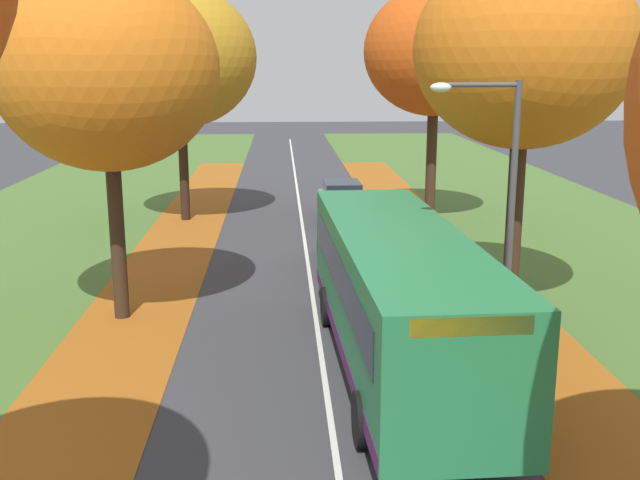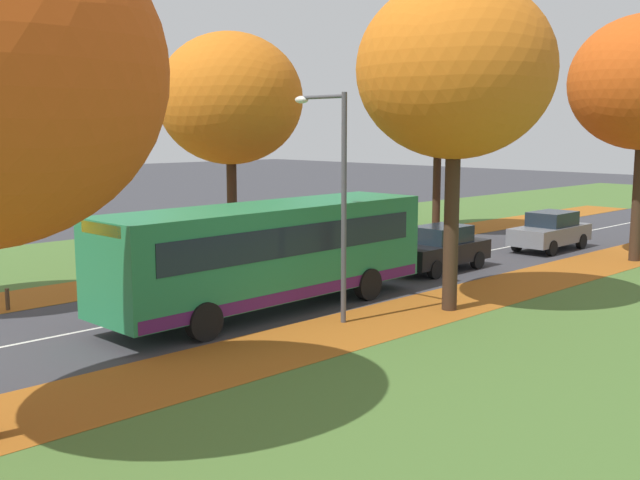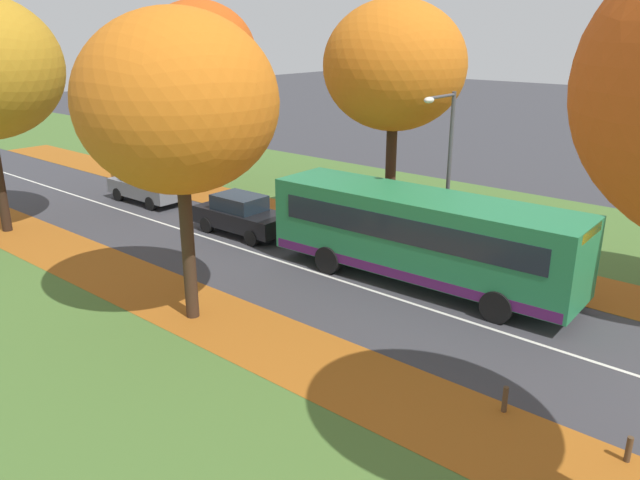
{
  "view_description": "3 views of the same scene",
  "coord_description": "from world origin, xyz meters",
  "px_view_note": "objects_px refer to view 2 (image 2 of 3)",
  "views": [
    {
      "loc": [
        -0.86,
        -4.77,
        6.31
      ],
      "look_at": [
        0.2,
        15.03,
        1.64
      ],
      "focal_mm": 42.0,
      "sensor_mm": 36.0,
      "label": 1
    },
    {
      "loc": [
        17.43,
        -3.33,
        5.07
      ],
      "look_at": [
        0.56,
        12.91,
        1.59
      ],
      "focal_mm": 42.0,
      "sensor_mm": 36.0,
      "label": 2
    },
    {
      "loc": [
        -15.11,
        0.04,
        8.04
      ],
      "look_at": [
        -0.71,
        12.35,
        1.55
      ],
      "focal_mm": 35.0,
      "sensor_mm": 36.0,
      "label": 3
    }
  ],
  "objects_px": {
    "bus": "(269,251)",
    "tree_right_near": "(455,70)",
    "tree_left_near": "(230,99)",
    "tree_left_mid": "(439,98)",
    "car_black_lead": "(440,248)",
    "car_grey_following": "(550,231)",
    "bollard_fourth": "(7,299)",
    "streetlamp_right": "(335,181)"
  },
  "relations": [
    {
      "from": "tree_left_near",
      "to": "streetlamp_right",
      "type": "distance_m",
      "value": 9.49
    },
    {
      "from": "tree_left_near",
      "to": "bollard_fourth",
      "type": "bearing_deg",
      "value": -81.1
    },
    {
      "from": "tree_left_near",
      "to": "car_black_lead",
      "type": "distance_m",
      "value": 9.39
    },
    {
      "from": "bus",
      "to": "tree_left_mid",
      "type": "bearing_deg",
      "value": 111.72
    },
    {
      "from": "streetlamp_right",
      "to": "bus",
      "type": "height_order",
      "value": "streetlamp_right"
    },
    {
      "from": "tree_left_near",
      "to": "bus",
      "type": "relative_size",
      "value": 0.82
    },
    {
      "from": "car_grey_following",
      "to": "tree_left_near",
      "type": "bearing_deg",
      "value": -119.39
    },
    {
      "from": "bus",
      "to": "car_black_lead",
      "type": "height_order",
      "value": "bus"
    },
    {
      "from": "bus",
      "to": "car_black_lead",
      "type": "relative_size",
      "value": 2.47
    },
    {
      "from": "bus",
      "to": "car_grey_following",
      "type": "distance_m",
      "value": 15.42
    },
    {
      "from": "tree_left_mid",
      "to": "bollard_fourth",
      "type": "xyz_separation_m",
      "value": [
        1.28,
        -21.37,
        -6.25
      ]
    },
    {
      "from": "tree_left_near",
      "to": "streetlamp_right",
      "type": "height_order",
      "value": "tree_left_near"
    },
    {
      "from": "bollard_fourth",
      "to": "tree_right_near",
      "type": "bearing_deg",
      "value": 46.33
    },
    {
      "from": "tree_left_near",
      "to": "car_grey_following",
      "type": "bearing_deg",
      "value": 60.61
    },
    {
      "from": "tree_right_near",
      "to": "bollard_fourth",
      "type": "xyz_separation_m",
      "value": [
        -8.62,
        -9.03,
        -6.33
      ]
    },
    {
      "from": "tree_right_near",
      "to": "car_black_lead",
      "type": "height_order",
      "value": "tree_right_near"
    },
    {
      "from": "tree_left_mid",
      "to": "car_grey_following",
      "type": "xyz_separation_m",
      "value": [
        6.48,
        -0.61,
        -5.75
      ]
    },
    {
      "from": "tree_left_mid",
      "to": "car_black_lead",
      "type": "bearing_deg",
      "value": -51.88
    },
    {
      "from": "tree_left_mid",
      "to": "tree_right_near",
      "type": "distance_m",
      "value": 15.82
    },
    {
      "from": "tree_left_near",
      "to": "tree_left_mid",
      "type": "relative_size",
      "value": 0.92
    },
    {
      "from": "tree_left_mid",
      "to": "car_grey_following",
      "type": "relative_size",
      "value": 2.21
    },
    {
      "from": "tree_left_mid",
      "to": "streetlamp_right",
      "type": "height_order",
      "value": "tree_left_mid"
    },
    {
      "from": "tree_right_near",
      "to": "car_black_lead",
      "type": "bearing_deg",
      "value": 129.78
    },
    {
      "from": "tree_right_near",
      "to": "streetlamp_right",
      "type": "xyz_separation_m",
      "value": [
        -1.42,
        -3.17,
        -2.91
      ]
    },
    {
      "from": "tree_left_mid",
      "to": "car_grey_following",
      "type": "distance_m",
      "value": 8.68
    },
    {
      "from": "tree_left_mid",
      "to": "tree_left_near",
      "type": "bearing_deg",
      "value": -90.6
    },
    {
      "from": "streetlamp_right",
      "to": "car_black_lead",
      "type": "xyz_separation_m",
      "value": [
        -2.4,
        7.77,
        -2.92
      ]
    },
    {
      "from": "car_grey_following",
      "to": "bus",
      "type": "bearing_deg",
      "value": -90.4
    },
    {
      "from": "tree_right_near",
      "to": "car_black_lead",
      "type": "xyz_separation_m",
      "value": [
        -3.82,
        4.59,
        -5.83
      ]
    },
    {
      "from": "bus",
      "to": "tree_right_near",
      "type": "bearing_deg",
      "value": 46.01
    },
    {
      "from": "car_black_lead",
      "to": "tree_left_near",
      "type": "bearing_deg",
      "value": -143.51
    },
    {
      "from": "tree_left_near",
      "to": "bollard_fourth",
      "type": "relative_size",
      "value": 13.69
    },
    {
      "from": "car_grey_following",
      "to": "car_black_lead",
      "type": "bearing_deg",
      "value": -93.21
    },
    {
      "from": "tree_left_mid",
      "to": "tree_right_near",
      "type": "height_order",
      "value": "tree_left_mid"
    },
    {
      "from": "bus",
      "to": "car_grey_following",
      "type": "relative_size",
      "value": 2.48
    },
    {
      "from": "bollard_fourth",
      "to": "bus",
      "type": "height_order",
      "value": "bus"
    },
    {
      "from": "tree_left_mid",
      "to": "car_black_lead",
      "type": "distance_m",
      "value": 11.4
    },
    {
      "from": "tree_left_mid",
      "to": "bus",
      "type": "distance_m",
      "value": 17.89
    },
    {
      "from": "bollard_fourth",
      "to": "car_black_lead",
      "type": "bearing_deg",
      "value": 70.61
    },
    {
      "from": "streetlamp_right",
      "to": "bus",
      "type": "distance_m",
      "value": 2.97
    },
    {
      "from": "tree_right_near",
      "to": "car_grey_following",
      "type": "bearing_deg",
      "value": 106.26
    },
    {
      "from": "bollard_fourth",
      "to": "car_grey_following",
      "type": "distance_m",
      "value": 21.41
    }
  ]
}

